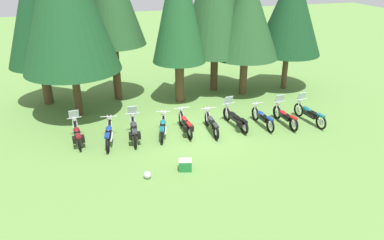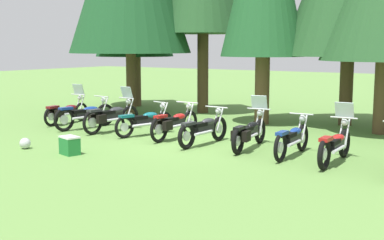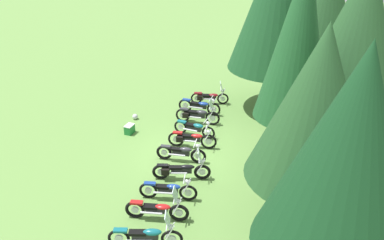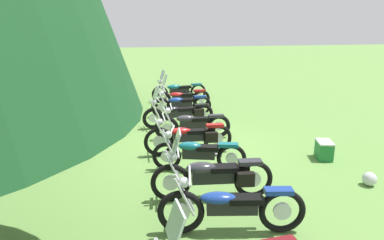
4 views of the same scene
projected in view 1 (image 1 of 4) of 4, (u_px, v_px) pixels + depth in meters
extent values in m
plane|color=#608C42|center=(199.00, 132.00, 17.81)|extent=(80.00, 80.00, 0.00)
torus|color=black|center=(76.00, 129.00, 17.35)|extent=(0.15, 0.67, 0.66)
cylinder|color=silver|center=(76.00, 129.00, 17.35)|extent=(0.07, 0.26, 0.26)
torus|color=black|center=(79.00, 143.00, 16.07)|extent=(0.15, 0.67, 0.66)
cylinder|color=silver|center=(79.00, 143.00, 16.07)|extent=(0.07, 0.26, 0.26)
cube|color=black|center=(77.00, 134.00, 16.67)|extent=(0.29, 0.77, 0.21)
ellipsoid|color=maroon|center=(76.00, 130.00, 16.80)|extent=(0.33, 0.55, 0.16)
cube|color=black|center=(77.00, 134.00, 16.46)|extent=(0.31, 0.52, 0.10)
cube|color=maroon|center=(78.00, 136.00, 16.01)|extent=(0.25, 0.46, 0.08)
cylinder|color=silver|center=(73.00, 124.00, 17.15)|extent=(0.07, 0.34, 0.65)
cylinder|color=silver|center=(77.00, 124.00, 17.21)|extent=(0.07, 0.34, 0.65)
cylinder|color=silver|center=(74.00, 118.00, 16.98)|extent=(0.63, 0.09, 0.04)
sphere|color=silver|center=(74.00, 119.00, 17.10)|extent=(0.18, 0.18, 0.17)
cylinder|color=silver|center=(81.00, 137.00, 16.61)|extent=(0.14, 0.75, 0.08)
cube|color=silver|center=(74.00, 114.00, 16.92)|extent=(0.45, 0.19, 0.39)
cube|color=black|center=(74.00, 140.00, 16.14)|extent=(0.17, 0.33, 0.26)
cube|color=black|center=(83.00, 139.00, 16.26)|extent=(0.17, 0.33, 0.26)
torus|color=black|center=(110.00, 128.00, 17.38)|extent=(0.22, 0.76, 0.75)
cylinder|color=silver|center=(110.00, 128.00, 17.38)|extent=(0.10, 0.30, 0.29)
torus|color=black|center=(108.00, 144.00, 15.92)|extent=(0.22, 0.76, 0.75)
cylinder|color=silver|center=(108.00, 144.00, 15.92)|extent=(0.10, 0.30, 0.29)
cube|color=black|center=(109.00, 133.00, 16.61)|extent=(0.34, 0.82, 0.23)
ellipsoid|color=navy|center=(109.00, 128.00, 16.75)|extent=(0.35, 0.60, 0.18)
cube|color=black|center=(108.00, 133.00, 16.36)|extent=(0.33, 0.57, 0.10)
cube|color=navy|center=(107.00, 136.00, 15.85)|extent=(0.26, 0.47, 0.08)
cylinder|color=silver|center=(108.00, 123.00, 17.20)|extent=(0.10, 0.34, 0.65)
cylinder|color=silver|center=(111.00, 122.00, 17.21)|extent=(0.10, 0.34, 0.65)
cylinder|color=silver|center=(109.00, 116.00, 16.99)|extent=(0.73, 0.15, 0.04)
sphere|color=silver|center=(109.00, 118.00, 17.13)|extent=(0.20, 0.20, 0.17)
cylinder|color=silver|center=(112.00, 137.00, 16.50)|extent=(0.21, 0.80, 0.08)
torus|color=black|center=(133.00, 125.00, 17.69)|extent=(0.17, 0.76, 0.76)
cylinder|color=silver|center=(133.00, 125.00, 17.69)|extent=(0.08, 0.30, 0.30)
torus|color=black|center=(135.00, 140.00, 16.28)|extent=(0.17, 0.76, 0.76)
cylinder|color=silver|center=(135.00, 140.00, 16.28)|extent=(0.08, 0.30, 0.30)
cube|color=black|center=(134.00, 130.00, 16.93)|extent=(0.31, 0.80, 0.27)
ellipsoid|color=#2D2D33|center=(133.00, 124.00, 17.06)|extent=(0.34, 0.58, 0.21)
cube|color=black|center=(134.00, 129.00, 16.68)|extent=(0.32, 0.54, 0.10)
cube|color=#2D2D33|center=(135.00, 132.00, 16.20)|extent=(0.25, 0.46, 0.08)
cylinder|color=silver|center=(131.00, 120.00, 17.50)|extent=(0.07, 0.34, 0.65)
cylinder|color=silver|center=(135.00, 119.00, 17.53)|extent=(0.07, 0.34, 0.65)
cylinder|color=silver|center=(132.00, 113.00, 17.30)|extent=(0.66, 0.10, 0.04)
sphere|color=silver|center=(132.00, 115.00, 17.43)|extent=(0.18, 0.18, 0.17)
cylinder|color=silver|center=(138.00, 133.00, 16.85)|extent=(0.15, 0.79, 0.08)
cube|color=silver|center=(132.00, 110.00, 17.25)|extent=(0.45, 0.19, 0.39)
cube|color=black|center=(130.00, 136.00, 16.38)|extent=(0.17, 0.33, 0.26)
cube|color=black|center=(139.00, 135.00, 16.45)|extent=(0.17, 0.33, 0.26)
torus|color=black|center=(164.00, 123.00, 18.02)|extent=(0.27, 0.67, 0.67)
cylinder|color=silver|center=(164.00, 123.00, 18.02)|extent=(0.12, 0.26, 0.26)
torus|color=black|center=(162.00, 136.00, 16.67)|extent=(0.27, 0.67, 0.67)
cylinder|color=silver|center=(162.00, 136.00, 16.67)|extent=(0.12, 0.26, 0.26)
cube|color=black|center=(163.00, 127.00, 17.30)|extent=(0.40, 0.76, 0.25)
ellipsoid|color=#14606B|center=(163.00, 122.00, 17.42)|extent=(0.39, 0.57, 0.19)
cube|color=black|center=(163.00, 127.00, 17.06)|extent=(0.36, 0.53, 0.10)
cube|color=#14606B|center=(162.00, 129.00, 16.62)|extent=(0.30, 0.48, 0.08)
cylinder|color=silver|center=(162.00, 117.00, 17.84)|extent=(0.13, 0.34, 0.65)
cylinder|color=silver|center=(165.00, 117.00, 17.84)|extent=(0.13, 0.34, 0.65)
cylinder|color=silver|center=(163.00, 112.00, 17.63)|extent=(0.62, 0.20, 0.04)
sphere|color=silver|center=(163.00, 113.00, 17.76)|extent=(0.21, 0.21, 0.17)
cylinder|color=silver|center=(166.00, 130.00, 17.19)|extent=(0.27, 0.72, 0.08)
torus|color=black|center=(181.00, 119.00, 18.32)|extent=(0.11, 0.75, 0.75)
cylinder|color=silver|center=(181.00, 119.00, 18.32)|extent=(0.05, 0.30, 0.30)
torus|color=black|center=(190.00, 132.00, 16.98)|extent=(0.11, 0.75, 0.75)
cylinder|color=silver|center=(190.00, 132.00, 16.98)|extent=(0.05, 0.30, 0.30)
cube|color=black|center=(185.00, 123.00, 17.61)|extent=(0.20, 0.75, 0.24)
ellipsoid|color=#B21919|center=(184.00, 119.00, 17.73)|extent=(0.24, 0.54, 0.18)
cube|color=black|center=(186.00, 123.00, 17.38)|extent=(0.23, 0.50, 0.10)
cube|color=#B21919|center=(189.00, 124.00, 16.91)|extent=(0.18, 0.44, 0.08)
cylinder|color=silver|center=(180.00, 114.00, 18.12)|extent=(0.05, 0.34, 0.65)
cylinder|color=silver|center=(183.00, 114.00, 18.16)|extent=(0.05, 0.34, 0.65)
cylinder|color=silver|center=(182.00, 108.00, 17.93)|extent=(0.77, 0.05, 0.04)
sphere|color=silver|center=(181.00, 109.00, 18.06)|extent=(0.17, 0.17, 0.17)
cylinder|color=silver|center=(189.00, 126.00, 17.53)|extent=(0.09, 0.75, 0.08)
cube|color=black|center=(185.00, 129.00, 17.08)|extent=(0.14, 0.32, 0.26)
cube|color=black|center=(192.00, 128.00, 17.16)|extent=(0.14, 0.32, 0.26)
torus|color=black|center=(207.00, 119.00, 18.36)|extent=(0.16, 0.70, 0.70)
cylinder|color=silver|center=(207.00, 119.00, 18.36)|extent=(0.07, 0.26, 0.26)
torus|color=black|center=(216.00, 132.00, 17.01)|extent=(0.16, 0.70, 0.70)
cylinder|color=silver|center=(216.00, 132.00, 17.01)|extent=(0.07, 0.26, 0.26)
cube|color=black|center=(212.00, 123.00, 17.64)|extent=(0.24, 0.76, 0.25)
ellipsoid|color=#2D2D33|center=(210.00, 119.00, 17.76)|extent=(0.27, 0.55, 0.20)
cube|color=black|center=(213.00, 123.00, 17.40)|extent=(0.25, 0.51, 0.10)
cube|color=#2D2D33|center=(216.00, 125.00, 16.95)|extent=(0.20, 0.45, 0.08)
cylinder|color=silver|center=(206.00, 114.00, 18.17)|extent=(0.06, 0.34, 0.65)
cylinder|color=silver|center=(209.00, 114.00, 18.20)|extent=(0.06, 0.34, 0.65)
cylinder|color=silver|center=(208.00, 108.00, 17.98)|extent=(0.75, 0.08, 0.04)
sphere|color=silver|center=(208.00, 110.00, 18.10)|extent=(0.18, 0.18, 0.17)
cylinder|color=silver|center=(215.00, 126.00, 17.55)|extent=(0.13, 0.76, 0.08)
torus|color=black|center=(227.00, 114.00, 18.92)|extent=(0.20, 0.70, 0.69)
cylinder|color=silver|center=(227.00, 114.00, 18.92)|extent=(0.08, 0.26, 0.26)
torus|color=black|center=(244.00, 127.00, 17.52)|extent=(0.20, 0.70, 0.69)
cylinder|color=silver|center=(244.00, 127.00, 17.52)|extent=(0.08, 0.26, 0.26)
cube|color=black|center=(235.00, 118.00, 18.18)|extent=(0.28, 0.85, 0.23)
ellipsoid|color=black|center=(233.00, 114.00, 18.31)|extent=(0.30, 0.62, 0.18)
cube|color=black|center=(238.00, 118.00, 17.94)|extent=(0.28, 0.58, 0.10)
cube|color=black|center=(244.00, 120.00, 17.45)|extent=(0.22, 0.46, 0.08)
cylinder|color=silver|center=(226.00, 109.00, 18.73)|extent=(0.08, 0.34, 0.65)
cylinder|color=silver|center=(229.00, 109.00, 18.78)|extent=(0.08, 0.34, 0.65)
cylinder|color=silver|center=(229.00, 103.00, 18.55)|extent=(0.67, 0.12, 0.04)
sphere|color=silver|center=(228.00, 105.00, 18.67)|extent=(0.19, 0.19, 0.17)
cylinder|color=silver|center=(239.00, 121.00, 18.10)|extent=(0.18, 0.84, 0.08)
cube|color=silver|center=(229.00, 100.00, 18.49)|extent=(0.46, 0.20, 0.39)
cube|color=black|center=(239.00, 124.00, 17.59)|extent=(0.18, 0.33, 0.26)
cube|color=black|center=(245.00, 123.00, 17.70)|extent=(0.18, 0.33, 0.26)
torus|color=black|center=(255.00, 114.00, 18.95)|extent=(0.12, 0.70, 0.70)
cylinder|color=silver|center=(255.00, 114.00, 18.95)|extent=(0.06, 0.27, 0.27)
torus|color=black|center=(270.00, 126.00, 17.65)|extent=(0.12, 0.70, 0.70)
cylinder|color=silver|center=(270.00, 126.00, 17.65)|extent=(0.06, 0.27, 0.27)
cube|color=black|center=(263.00, 118.00, 18.26)|extent=(0.21, 0.75, 0.23)
ellipsoid|color=navy|center=(261.00, 113.00, 18.38)|extent=(0.25, 0.54, 0.18)
cube|color=black|center=(265.00, 117.00, 18.03)|extent=(0.24, 0.51, 0.10)
cube|color=navy|center=(270.00, 119.00, 17.58)|extent=(0.19, 0.45, 0.08)
cylinder|color=silver|center=(255.00, 109.00, 18.76)|extent=(0.06, 0.34, 0.65)
cylinder|color=silver|center=(258.00, 109.00, 18.80)|extent=(0.06, 0.34, 0.65)
cylinder|color=silver|center=(257.00, 103.00, 18.57)|extent=(0.62, 0.06, 0.04)
sphere|color=silver|center=(256.00, 105.00, 18.70)|extent=(0.18, 0.18, 0.17)
cylinder|color=silver|center=(266.00, 120.00, 18.18)|extent=(0.11, 0.75, 0.08)
torus|color=black|center=(277.00, 112.00, 19.11)|extent=(0.13, 0.71, 0.71)
cylinder|color=silver|center=(277.00, 112.00, 19.11)|extent=(0.06, 0.27, 0.27)
torus|color=black|center=(294.00, 125.00, 17.76)|extent=(0.13, 0.71, 0.71)
cylinder|color=silver|center=(294.00, 125.00, 17.76)|extent=(0.06, 0.27, 0.27)
cube|color=black|center=(285.00, 117.00, 18.40)|extent=(0.23, 0.77, 0.20)
ellipsoid|color=#B21919|center=(283.00, 113.00, 18.53)|extent=(0.28, 0.55, 0.16)
cube|color=black|center=(288.00, 116.00, 18.17)|extent=(0.26, 0.52, 0.10)
cube|color=#B21919|center=(293.00, 118.00, 17.69)|extent=(0.20, 0.44, 0.08)
cylinder|color=silver|center=(277.00, 108.00, 18.91)|extent=(0.05, 0.34, 0.65)
cylinder|color=silver|center=(279.00, 107.00, 18.96)|extent=(0.05, 0.34, 0.65)
cylinder|color=silver|center=(280.00, 102.00, 18.73)|extent=(0.65, 0.05, 0.04)
sphere|color=silver|center=(278.00, 103.00, 18.85)|extent=(0.17, 0.17, 0.17)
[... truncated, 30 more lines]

